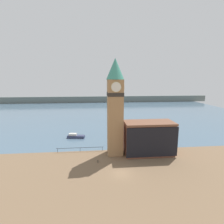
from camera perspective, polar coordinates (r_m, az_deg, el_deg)
ground_plane at (r=37.84m, az=3.24°, el=-19.46°), size 160.00×160.00×0.00m
water at (r=106.47m, az=-2.59°, el=0.40°), size 160.00×120.00×0.00m
far_shoreline at (r=145.67m, az=-3.39°, el=4.17°), size 180.00×3.00×5.00m
pier_railing at (r=48.11m, az=-10.36°, el=-11.50°), size 12.40×0.08×1.09m
clock_tower at (r=42.88m, az=1.03°, el=2.21°), size 4.31×4.31×23.89m
pier_building at (r=45.89m, az=11.92°, el=-8.30°), size 12.58×6.21×8.45m
boat_near at (r=59.02m, az=-11.87°, el=-7.74°), size 5.77×2.53×1.51m
mooring_bollard_near at (r=41.99m, az=-4.63°, el=-15.71°), size 0.31×0.31×0.65m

